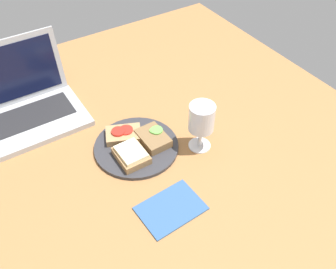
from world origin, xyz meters
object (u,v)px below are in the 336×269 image
Objects in this scene: sandwich_with_cucumber at (153,138)px; sandwich_with_tomato at (123,134)px; wine_glass at (201,120)px; laptop at (24,106)px; napkin at (171,208)px; plate at (136,147)px; sandwich_with_cheese at (131,155)px.

sandwich_with_cucumber reaches higher than sandwich_with_tomato.
sandwich_with_cucumber is at bearing 143.97° from wine_glass.
laptop is (-38.25, 38.95, -5.49)cm from wine_glass.
plate is at bearing 82.72° from napkin.
sandwich_with_cucumber is 0.31× the size of laptop.
wine_glass is at bearing -29.66° from plate.
napkin is (19.48, -52.86, -4.32)cm from laptop.
plate is at bearing 167.13° from sandwich_with_cucumber.
plate is 0.73× the size of laptop.
wine_glass reaches higher than sandwich_with_cheese.
sandwich_with_cucumber is 0.84× the size of sandwich_with_tomato.
laptop reaches higher than sandwich_with_cucumber.
sandwich_with_cheese reaches higher than plate.
wine_glass is (10.82, -7.87, 7.62)cm from sandwich_with_cucumber.
plate reaches higher than napkin.
sandwich_with_cucumber reaches higher than plate.
sandwich_with_cheese is 19.40cm from napkin.
laptop is (-22.41, 29.94, 3.98)cm from plate.
sandwich_with_cucumber is at bearing -48.58° from laptop.
sandwich_with_cheese is 0.95× the size of sandwich_with_cucumber.
laptop is at bearing 119.35° from sandwich_with_cheese.
sandwich_with_cheese is at bearing 91.72° from napkin.
plate is at bearing -73.40° from sandwich_with_tomato.
sandwich_with_cheese is 0.80× the size of sandwich_with_tomato.
sandwich_with_tomato is (2.04, 8.61, -0.28)cm from sandwich_with_cheese.
sandwich_with_cucumber reaches higher than napkin.
sandwich_with_cucumber is (8.52, 2.54, -0.15)cm from sandwich_with_cheese.
plate is 2.52× the size of sandwich_with_cheese.
laptop is at bearing 134.48° from wine_glass.
sandwich_with_cheese is at bearing -103.31° from sandwich_with_tomato.
sandwich_with_tomato is (-1.47, 4.93, 1.72)cm from plate.
laptop is (-20.94, 25.01, 2.26)cm from sandwich_with_tomato.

